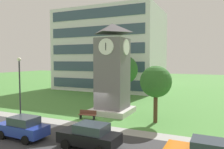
{
  "coord_description": "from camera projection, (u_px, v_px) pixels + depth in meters",
  "views": [
    {
      "loc": [
        11.3,
        -19.71,
        5.96
      ],
      "look_at": [
        0.52,
        3.74,
        4.29
      ],
      "focal_mm": 35.76,
      "sensor_mm": 36.0,
      "label": 1
    }
  ],
  "objects": [
    {
      "name": "street_asphalt",
      "position": [
        45.0,
        140.0,
        16.57
      ],
      "size": [
        120.0,
        7.2,
        0.01
      ],
      "primitive_type": "cube",
      "color": "#38383A",
      "rests_on": "ground"
    },
    {
      "name": "tree_by_building",
      "position": [
        156.0,
        82.0,
        21.08
      ],
      "size": [
        3.01,
        3.01,
        5.43
      ],
      "color": "#513823",
      "rests_on": "ground"
    },
    {
      "name": "kerb_strip",
      "position": [
        78.0,
        125.0,
        20.55
      ],
      "size": [
        120.0,
        1.6,
        0.01
      ],
      "primitive_type": "cube",
      "color": "#9E9E99",
      "rests_on": "ground"
    },
    {
      "name": "parked_car_blue",
      "position": [
        23.0,
        127.0,
        16.93
      ],
      "size": [
        4.07,
        1.99,
        1.69
      ],
      "color": "#23389E",
      "rests_on": "ground"
    },
    {
      "name": "tree_near_tower",
      "position": [
        123.0,
        70.0,
        34.24
      ],
      "size": [
        4.47,
        4.47,
        6.72
      ],
      "color": "#513823",
      "rests_on": "ground"
    },
    {
      "name": "street_lamp",
      "position": [
        20.0,
        82.0,
        21.54
      ],
      "size": [
        0.36,
        0.36,
        6.21
      ],
      "color": "#333338",
      "rests_on": "ground"
    },
    {
      "name": "office_building",
      "position": [
        111.0,
        50.0,
        47.05
      ],
      "size": [
        20.51,
        14.18,
        16.0
      ],
      "color": "silver",
      "rests_on": "ground"
    },
    {
      "name": "park_bench",
      "position": [
        88.0,
        114.0,
        22.53
      ],
      "size": [
        1.85,
        0.77,
        0.88
      ],
      "color": "brown",
      "rests_on": "ground"
    },
    {
      "name": "parked_car_black",
      "position": [
        90.0,
        136.0,
        15.06
      ],
      "size": [
        4.24,
        2.08,
        1.69
      ],
      "color": "black",
      "rests_on": "ground"
    },
    {
      "name": "ground_plane",
      "position": [
        92.0,
        118.0,
        22.97
      ],
      "size": [
        160.0,
        160.0,
        0.0
      ],
      "primitive_type": "plane",
      "color": "#4C893D"
    },
    {
      "name": "clock_tower",
      "position": [
        113.0,
        74.0,
        24.72
      ],
      "size": [
        4.2,
        4.2,
        9.96
      ],
      "color": "slate",
      "rests_on": "ground"
    }
  ]
}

